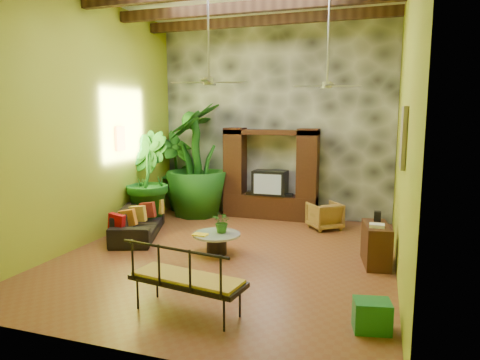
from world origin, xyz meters
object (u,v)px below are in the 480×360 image
(wicker_armchair, at_px, (325,216))
(tall_plant_b, at_px, (146,178))
(sofa, at_px, (139,222))
(green_bin, at_px, (372,316))
(entertainment_center, at_px, (270,181))
(ceiling_fan_back, at_px, (327,74))
(iron_bench, at_px, (185,277))
(tall_plant_c, at_px, (196,160))
(coffee_table, at_px, (217,241))
(tall_plant_a, at_px, (177,170))
(side_console, at_px, (376,245))
(ceiling_fan_front, at_px, (209,69))

(wicker_armchair, xyz_separation_m, tall_plant_b, (-4.13, -0.94, 0.82))
(sofa, bearing_deg, green_bin, -138.80)
(entertainment_center, xyz_separation_m, ceiling_fan_back, (1.60, -1.94, 2.44))
(tall_plant_b, distance_m, iron_bench, 5.03)
(tall_plant_b, bearing_deg, wicker_armchair, 12.90)
(iron_bench, bearing_deg, tall_plant_c, 121.35)
(entertainment_center, relative_size, tall_plant_b, 1.06)
(ceiling_fan_back, relative_size, coffee_table, 2.04)
(ceiling_fan_back, xyz_separation_m, tall_plant_a, (-4.25, 1.95, -2.28))
(sofa, bearing_deg, coffee_table, -125.87)
(iron_bench, xyz_separation_m, green_bin, (2.35, 0.35, -0.34))
(ceiling_fan_back, bearing_deg, side_console, -39.32)
(tall_plant_a, bearing_deg, coffee_table, -52.57)
(ceiling_fan_front, bearing_deg, coffee_table, 95.26)
(tall_plant_b, xyz_separation_m, coffee_table, (2.41, -1.54, -0.87))
(tall_plant_b, height_order, coffee_table, tall_plant_b)
(ceiling_fan_front, height_order, tall_plant_a, ceiling_fan_front)
(ceiling_fan_front, bearing_deg, green_bin, -31.38)
(sofa, xyz_separation_m, side_console, (4.95, -0.24, 0.06))
(tall_plant_c, height_order, iron_bench, tall_plant_c)
(ceiling_fan_front, height_order, sofa, ceiling_fan_front)
(tall_plant_c, relative_size, green_bin, 6.61)
(side_console, bearing_deg, iron_bench, -139.22)
(ceiling_fan_front, relative_size, sofa, 0.89)
(green_bin, bearing_deg, wicker_armchair, 104.26)
(entertainment_center, height_order, ceiling_fan_front, ceiling_fan_front)
(ceiling_fan_front, relative_size, side_console, 2.04)
(entertainment_center, height_order, tall_plant_a, entertainment_center)
(sofa, bearing_deg, tall_plant_b, 0.14)
(sofa, relative_size, tall_plant_b, 0.93)
(entertainment_center, relative_size, coffee_table, 2.64)
(green_bin, bearing_deg, tall_plant_c, 132.64)
(ceiling_fan_back, height_order, sofa, ceiling_fan_back)
(ceiling_fan_front, height_order, tall_plant_b, ceiling_fan_front)
(tall_plant_a, distance_m, tall_plant_b, 1.61)
(coffee_table, bearing_deg, ceiling_fan_back, 33.22)
(tall_plant_b, height_order, iron_bench, tall_plant_b)
(entertainment_center, distance_m, ceiling_fan_back, 3.50)
(sofa, bearing_deg, ceiling_fan_front, -135.10)
(iron_bench, bearing_deg, tall_plant_a, 126.37)
(wicker_armchair, bearing_deg, coffee_table, 18.64)
(wicker_armchair, distance_m, side_console, 2.44)
(ceiling_fan_back, relative_size, tall_plant_c, 0.64)
(tall_plant_b, relative_size, coffee_table, 2.48)
(tall_plant_c, bearing_deg, entertainment_center, 9.73)
(side_console, xyz_separation_m, green_bin, (0.00, -2.48, -0.17))
(ceiling_fan_front, distance_m, iron_bench, 3.59)
(wicker_armchair, distance_m, tall_plant_a, 4.26)
(sofa, relative_size, iron_bench, 1.27)
(sofa, xyz_separation_m, iron_bench, (2.60, -3.08, 0.23))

